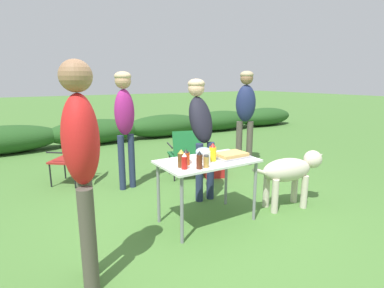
{
  "coord_description": "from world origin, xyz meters",
  "views": [
    {
      "loc": [
        -1.86,
        -2.68,
        1.63
      ],
      "look_at": [
        -0.06,
        0.24,
        0.89
      ],
      "focal_mm": 28.0,
      "sensor_mm": 36.0,
      "label": 1
    }
  ],
  "objects_px": {
    "food_tray": "(231,155)",
    "ketchup_bottle": "(184,161)",
    "standing_person_in_dark_puffer": "(82,156)",
    "dog": "(291,171)",
    "beer_bottle": "(181,159)",
    "folding_table": "(207,167)",
    "mixing_bowl": "(204,152)",
    "standing_person_in_olive_jacket": "(201,123)",
    "mustard_bottle": "(213,153)",
    "plate_stack": "(191,158)",
    "hot_sauce_bottle": "(186,157)",
    "bbq_sauce_bottle": "(199,160)",
    "cooler_box": "(212,165)",
    "standing_person_in_navy_coat": "(125,114)",
    "camp_chair_green_behind_table": "(74,155)",
    "spice_jar": "(206,161)",
    "paper_cup_stack": "(207,157)",
    "camp_chair_near_hedge": "(185,151)",
    "standing_person_in_gray_fleece": "(246,107)"
  },
  "relations": [
    {
      "from": "food_tray",
      "to": "ketchup_bottle",
      "type": "distance_m",
      "value": 0.71
    },
    {
      "from": "standing_person_in_dark_puffer",
      "to": "dog",
      "type": "height_order",
      "value": "standing_person_in_dark_puffer"
    },
    {
      "from": "beer_bottle",
      "to": "folding_table",
      "type": "bearing_deg",
      "value": 11.57
    },
    {
      "from": "mixing_bowl",
      "to": "beer_bottle",
      "type": "height_order",
      "value": "beer_bottle"
    },
    {
      "from": "standing_person_in_olive_jacket",
      "to": "mustard_bottle",
      "type": "bearing_deg",
      "value": -110.55
    },
    {
      "from": "plate_stack",
      "to": "hot_sauce_bottle",
      "type": "distance_m",
      "value": 0.22
    },
    {
      "from": "mixing_bowl",
      "to": "bbq_sauce_bottle",
      "type": "bearing_deg",
      "value": -128.43
    },
    {
      "from": "mustard_bottle",
      "to": "standing_person_in_dark_puffer",
      "type": "xyz_separation_m",
      "value": [
        -1.46,
        -0.35,
        0.24
      ]
    },
    {
      "from": "folding_table",
      "to": "cooler_box",
      "type": "distance_m",
      "value": 1.83
    },
    {
      "from": "standing_person_in_navy_coat",
      "to": "camp_chair_green_behind_table",
      "type": "distance_m",
      "value": 1.11
    },
    {
      "from": "plate_stack",
      "to": "hot_sauce_bottle",
      "type": "bearing_deg",
      "value": -136.21
    },
    {
      "from": "spice_jar",
      "to": "hot_sauce_bottle",
      "type": "bearing_deg",
      "value": 124.03
    },
    {
      "from": "plate_stack",
      "to": "mustard_bottle",
      "type": "relative_size",
      "value": 1.2
    },
    {
      "from": "paper_cup_stack",
      "to": "standing_person_in_dark_puffer",
      "type": "height_order",
      "value": "standing_person_in_dark_puffer"
    },
    {
      "from": "ketchup_bottle",
      "to": "hot_sauce_bottle",
      "type": "height_order",
      "value": "hot_sauce_bottle"
    },
    {
      "from": "dog",
      "to": "beer_bottle",
      "type": "bearing_deg",
      "value": -83.08
    },
    {
      "from": "folding_table",
      "to": "mustard_bottle",
      "type": "relative_size",
      "value": 5.41
    },
    {
      "from": "standing_person_in_olive_jacket",
      "to": "dog",
      "type": "height_order",
      "value": "standing_person_in_olive_jacket"
    },
    {
      "from": "beer_bottle",
      "to": "mustard_bottle",
      "type": "height_order",
      "value": "mustard_bottle"
    },
    {
      "from": "camp_chair_green_behind_table",
      "to": "camp_chair_near_hedge",
      "type": "distance_m",
      "value": 1.75
    },
    {
      "from": "mixing_bowl",
      "to": "ketchup_bottle",
      "type": "bearing_deg",
      "value": -143.26
    },
    {
      "from": "beer_bottle",
      "to": "spice_jar",
      "type": "height_order",
      "value": "beer_bottle"
    },
    {
      "from": "plate_stack",
      "to": "spice_jar",
      "type": "bearing_deg",
      "value": -94.36
    },
    {
      "from": "food_tray",
      "to": "ketchup_bottle",
      "type": "relative_size",
      "value": 2.32
    },
    {
      "from": "paper_cup_stack",
      "to": "dog",
      "type": "xyz_separation_m",
      "value": [
        1.22,
        -0.13,
        -0.32
      ]
    },
    {
      "from": "food_tray",
      "to": "spice_jar",
      "type": "relative_size",
      "value": 2.93
    },
    {
      "from": "folding_table",
      "to": "ketchup_bottle",
      "type": "relative_size",
      "value": 6.49
    },
    {
      "from": "paper_cup_stack",
      "to": "bbq_sauce_bottle",
      "type": "relative_size",
      "value": 0.7
    },
    {
      "from": "beer_bottle",
      "to": "hot_sauce_bottle",
      "type": "bearing_deg",
      "value": 28.09
    },
    {
      "from": "folding_table",
      "to": "cooler_box",
      "type": "relative_size",
      "value": 1.94
    },
    {
      "from": "plate_stack",
      "to": "beer_bottle",
      "type": "relative_size",
      "value": 1.29
    },
    {
      "from": "ketchup_bottle",
      "to": "standing_person_in_gray_fleece",
      "type": "height_order",
      "value": "standing_person_in_gray_fleece"
    },
    {
      "from": "bbq_sauce_bottle",
      "to": "spice_jar",
      "type": "distance_m",
      "value": 0.09
    },
    {
      "from": "mixing_bowl",
      "to": "camp_chair_green_behind_table",
      "type": "distance_m",
      "value": 2.28
    },
    {
      "from": "folding_table",
      "to": "beer_bottle",
      "type": "relative_size",
      "value": 5.81
    },
    {
      "from": "spice_jar",
      "to": "standing_person_in_olive_jacket",
      "type": "height_order",
      "value": "standing_person_in_olive_jacket"
    },
    {
      "from": "standing_person_in_gray_fleece",
      "to": "dog",
      "type": "xyz_separation_m",
      "value": [
        -0.82,
        -1.81,
        -0.64
      ]
    },
    {
      "from": "folding_table",
      "to": "mixing_bowl",
      "type": "bearing_deg",
      "value": 67.87
    },
    {
      "from": "standing_person_in_navy_coat",
      "to": "camp_chair_green_behind_table",
      "type": "xyz_separation_m",
      "value": [
        -0.63,
        0.62,
        -0.67
      ]
    },
    {
      "from": "standing_person_in_dark_puffer",
      "to": "bbq_sauce_bottle",
      "type": "bearing_deg",
      "value": -69.28
    },
    {
      "from": "standing_person_in_olive_jacket",
      "to": "camp_chair_near_hedge",
      "type": "xyz_separation_m",
      "value": [
        0.22,
        0.8,
        -0.59
      ]
    },
    {
      "from": "standing_person_in_dark_puffer",
      "to": "plate_stack",
      "type": "bearing_deg",
      "value": -55.77
    },
    {
      "from": "folding_table",
      "to": "paper_cup_stack",
      "type": "distance_m",
      "value": 0.19
    },
    {
      "from": "bbq_sauce_bottle",
      "to": "mustard_bottle",
      "type": "distance_m",
      "value": 0.34
    },
    {
      "from": "mustard_bottle",
      "to": "cooler_box",
      "type": "distance_m",
      "value": 1.91
    },
    {
      "from": "ketchup_bottle",
      "to": "dog",
      "type": "xyz_separation_m",
      "value": [
        1.54,
        -0.07,
        -0.34
      ]
    },
    {
      "from": "food_tray",
      "to": "standing_person_in_olive_jacket",
      "type": "bearing_deg",
      "value": 87.22
    },
    {
      "from": "mixing_bowl",
      "to": "standing_person_in_olive_jacket",
      "type": "distance_m",
      "value": 0.6
    },
    {
      "from": "folding_table",
      "to": "food_tray",
      "type": "bearing_deg",
      "value": -7.66
    },
    {
      "from": "ketchup_bottle",
      "to": "dog",
      "type": "distance_m",
      "value": 1.58
    }
  ]
}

